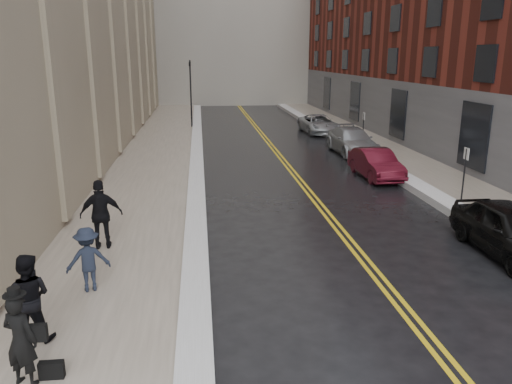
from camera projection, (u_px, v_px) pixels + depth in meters
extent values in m
plane|color=black|center=(299.00, 325.00, 10.63)|extent=(160.00, 160.00, 0.00)
cube|color=gray|center=(151.00, 166.00, 25.46)|extent=(4.00, 64.00, 0.15)
cube|color=gray|center=(405.00, 160.00, 26.92)|extent=(3.00, 64.00, 0.15)
cube|color=gold|center=(284.00, 164.00, 26.22)|extent=(0.12, 64.00, 0.01)
cube|color=gold|center=(289.00, 164.00, 26.25)|extent=(0.12, 64.00, 0.01)
cube|color=white|center=(197.00, 164.00, 25.69)|extent=(0.70, 60.80, 0.26)
cube|color=white|center=(372.00, 160.00, 26.70)|extent=(0.85, 60.80, 0.30)
cube|color=maroon|center=(499.00, 0.00, 32.18)|extent=(14.00, 50.00, 18.00)
cylinder|color=black|center=(191.00, 95.00, 38.41)|extent=(0.12, 0.12, 5.20)
imported|color=black|center=(190.00, 68.00, 37.88)|extent=(0.18, 0.15, 0.90)
cylinder|color=black|center=(464.00, 177.00, 18.86)|extent=(0.06, 0.06, 2.20)
cube|color=white|center=(466.00, 154.00, 18.62)|extent=(0.02, 0.35, 0.45)
cylinder|color=black|center=(363.00, 131.00, 30.36)|extent=(0.06, 0.06, 2.20)
cube|color=white|center=(364.00, 116.00, 30.12)|extent=(0.02, 0.35, 0.45)
imported|color=black|center=(512.00, 230.00, 14.13)|extent=(1.79, 4.44, 1.51)
imported|color=#4D0D1A|center=(376.00, 164.00, 23.23)|extent=(1.57, 4.13, 1.34)
imported|color=#95979C|center=(352.00, 141.00, 29.00)|extent=(2.23, 5.14, 1.47)
imported|color=#A6A9AE|center=(319.00, 124.00, 36.61)|extent=(2.43, 4.90, 1.34)
imported|color=black|center=(21.00, 340.00, 8.28)|extent=(0.70, 0.58, 1.65)
imported|color=black|center=(28.00, 298.00, 9.59)|extent=(0.88, 0.69, 1.79)
imported|color=#1A202F|center=(88.00, 259.00, 11.69)|extent=(1.13, 0.85, 1.56)
imported|color=black|center=(101.00, 214.00, 14.23)|extent=(1.23, 0.62, 2.02)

